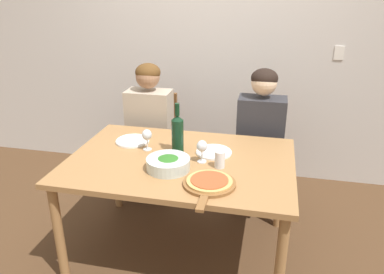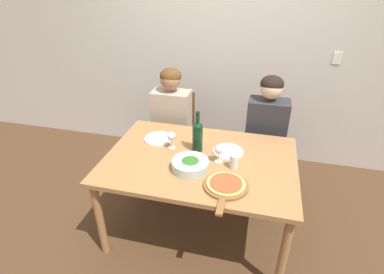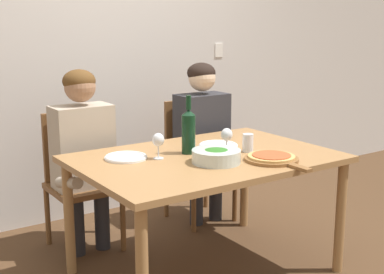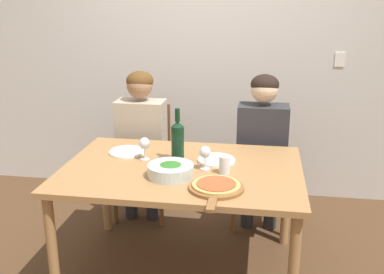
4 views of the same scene
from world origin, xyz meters
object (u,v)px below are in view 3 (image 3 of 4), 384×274
wine_glass_right (227,136)px  wine_glass_left (158,141)px  water_tumbler (248,143)px  dinner_plate_left (126,157)px  person_man (203,128)px  person_woman (83,144)px  chair_right (195,156)px  dinner_plate_right (218,145)px  pizza_on_board (272,158)px  broccoli_bowl (216,156)px  chair_left (78,176)px  wine_bottle (189,130)px

wine_glass_right → wine_glass_left: bearing=165.2°
water_tumbler → dinner_plate_left: bearing=158.8°
person_man → person_woman: bearing=180.0°
dinner_plate_left → water_tumbler: 0.74m
chair_right → dinner_plate_right: (-0.29, -0.68, 0.26)m
pizza_on_board → wine_glass_left: size_ratio=2.96×
dinner_plate_left → pizza_on_board: (0.66, -0.51, 0.01)m
chair_right → water_tumbler: bearing=-103.9°
person_woman → dinner_plate_left: bearing=-85.0°
person_man → pizza_on_board: size_ratio=2.70×
dinner_plate_right → pizza_on_board: pizza_on_board is taller
wine_glass_right → dinner_plate_left: bearing=159.0°
person_man → water_tumbler: bearing=-105.8°
dinner_plate_right → chair_right: bearing=67.1°
person_woman → broccoli_bowl: (0.42, -0.87, 0.05)m
person_woman → wine_glass_left: bearing=-72.2°
broccoli_bowl → pizza_on_board: broccoli_bowl is taller
dinner_plate_right → wine_glass_left: 0.48m
person_woman → water_tumbler: bearing=-46.6°
dinner_plate_right → dinner_plate_left: bearing=174.2°
broccoli_bowl → wine_glass_right: (0.19, 0.15, 0.07)m
pizza_on_board → dinner_plate_right: bearing=95.9°
dinner_plate_left → water_tumbler: (0.69, -0.27, 0.05)m
chair_left → pizza_on_board: bearing=-57.9°
wine_bottle → broccoli_bowl: size_ratio=1.27×
dinner_plate_left → wine_bottle: bearing=-14.6°
dinner_plate_left → broccoli_bowl: bearing=-43.8°
chair_left → dinner_plate_right: size_ratio=3.70×
person_man → dinner_plate_right: bearing=-116.8°
wine_glass_left → water_tumbler: wine_glass_left is taller
chair_left → person_woman: size_ratio=0.75×
chair_right → wine_glass_right: (-0.34, -0.84, 0.35)m
dinner_plate_left → wine_glass_right: wine_glass_right is taller
person_man → wine_glass_left: (-0.75, -0.62, 0.11)m
pizza_on_board → wine_glass_left: 0.65m
chair_right → dinner_plate_left: chair_right is taller
pizza_on_board → wine_glass_right: bearing=108.9°
person_woman → person_man: bearing=0.0°
person_man → broccoli_bowl: size_ratio=4.41×
person_woman → wine_glass_right: size_ratio=8.01×
wine_glass_left → chair_right: bearing=44.1°
chair_left → dinner_plate_left: 0.67m
chair_left → dinner_plate_right: (0.66, -0.68, 0.26)m
dinner_plate_left → wine_glass_left: 0.21m
chair_left → wine_glass_right: size_ratio=6.03×
person_man → wine_glass_right: 0.81m
chair_right → wine_glass_left: (-0.75, -0.73, 0.35)m
dinner_plate_right → broccoli_bowl: bearing=-128.7°
wine_glass_right → chair_left: bearing=126.0°
person_woman → pizza_on_board: 1.24m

